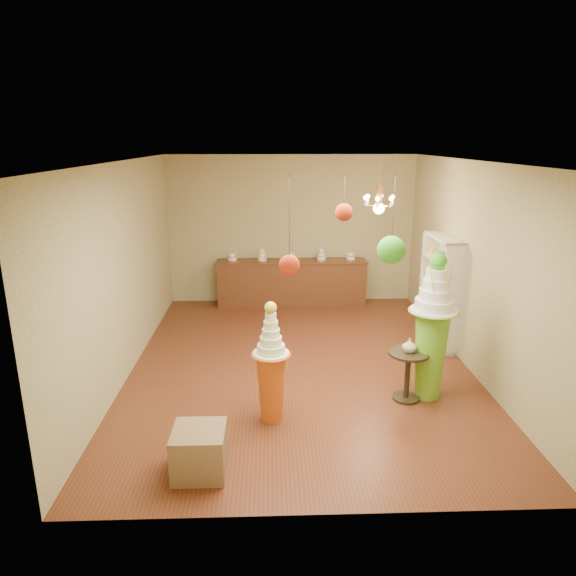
{
  "coord_description": "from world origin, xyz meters",
  "views": [
    {
      "loc": [
        -0.44,
        -7.14,
        3.29
      ],
      "look_at": [
        -0.18,
        0.0,
        1.21
      ],
      "focal_mm": 32.0,
      "sensor_mm": 36.0,
      "label": 1
    }
  ],
  "objects_px": {
    "pedestal_green": "(432,337)",
    "pedestal_orange": "(271,377)",
    "sideboard": "(292,282)",
    "round_table": "(408,369)"
  },
  "relations": [
    {
      "from": "pedestal_green",
      "to": "pedestal_orange",
      "type": "xyz_separation_m",
      "value": [
        -2.07,
        -0.52,
        -0.27
      ]
    },
    {
      "from": "sideboard",
      "to": "round_table",
      "type": "xyz_separation_m",
      "value": [
        1.33,
        -4.1,
        -0.05
      ]
    },
    {
      "from": "pedestal_green",
      "to": "pedestal_orange",
      "type": "relative_size",
      "value": 1.29
    },
    {
      "from": "pedestal_orange",
      "to": "round_table",
      "type": "xyz_separation_m",
      "value": [
        1.77,
        0.46,
        -0.15
      ]
    },
    {
      "from": "pedestal_green",
      "to": "sideboard",
      "type": "relative_size",
      "value": 0.64
    },
    {
      "from": "pedestal_green",
      "to": "round_table",
      "type": "height_order",
      "value": "pedestal_green"
    },
    {
      "from": "sideboard",
      "to": "pedestal_green",
      "type": "bearing_deg",
      "value": -68.04
    },
    {
      "from": "pedestal_green",
      "to": "round_table",
      "type": "relative_size",
      "value": 2.93
    },
    {
      "from": "pedestal_green",
      "to": "round_table",
      "type": "distance_m",
      "value": 0.52
    },
    {
      "from": "pedestal_green",
      "to": "pedestal_orange",
      "type": "bearing_deg",
      "value": -165.78
    }
  ]
}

